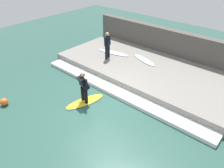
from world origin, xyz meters
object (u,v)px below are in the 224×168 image
surfer_riding (84,86)px  surfboard_spare (144,60)px  marker_buoy (4,102)px  surfer_waiting_near (107,44)px  surfboard_waiting_near (113,53)px  surfboard_riding (85,101)px

surfer_riding → surfboard_spare: (4.57, -0.12, -0.41)m
surfer_riding → marker_buoy: size_ratio=4.38×
surfer_riding → surfer_waiting_near: surfer_waiting_near is taller
surfer_waiting_near → marker_buoy: size_ratio=4.51×
surfer_riding → surfer_waiting_near: (3.43, 1.70, 0.43)m
surfer_waiting_near → surfer_riding: bearing=-153.7°
surfer_riding → surfboard_spare: surfer_riding is taller
surfboard_waiting_near → surfer_waiting_near: bearing=-164.8°
surfboard_riding → surfboard_waiting_near: surfboard_waiting_near is taller
surfboard_riding → surfboard_spare: 4.59m
surfboard_waiting_near → marker_buoy: (-6.65, 0.64, -0.32)m
surfboard_waiting_near → marker_buoy: surfboard_waiting_near is taller
surfer_waiting_near → surfboard_waiting_near: 1.13m
surfer_waiting_near → marker_buoy: bearing=172.0°
surfboard_waiting_near → surfer_riding: bearing=-155.5°
surfboard_spare → surfer_waiting_near: bearing=122.1°
surfboard_riding → marker_buoy: marker_buoy is taller
surfboard_waiting_near → surfboard_spare: same height
surfboard_riding → surfer_waiting_near: (3.43, 1.70, 1.30)m
surfer_riding → marker_buoy: (-2.49, 2.53, -0.72)m
surfer_riding → surfboard_waiting_near: surfer_riding is taller
surfboard_riding → surfer_waiting_near: size_ratio=1.27×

